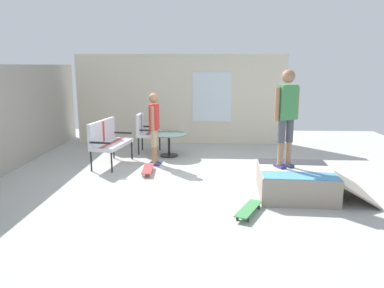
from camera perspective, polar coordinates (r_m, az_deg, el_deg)
name	(u,v)px	position (r m, az deg, el deg)	size (l,w,h in m)	color
ground_plane	(192,185)	(7.28, -0.01, -6.30)	(12.00, 12.00, 0.10)	#B2B2AD
house_facade	(181,99)	(10.77, -1.67, 6.86)	(0.23, 6.00, 2.54)	beige
skate_ramp	(297,182)	(6.79, 15.77, -5.56)	(1.41, 1.95, 0.48)	gray
patio_bench	(107,138)	(8.61, -12.86, 0.86)	(1.32, 0.75, 1.02)	black
patio_chair_near_house	(145,129)	(9.67, -7.26, 2.24)	(0.62, 0.55, 1.02)	black
patio_table	(169,140)	(9.26, -3.56, 0.57)	(0.90, 0.90, 0.57)	black
person_watching	(154,124)	(8.39, -5.82, 3.10)	(0.48, 0.25, 1.63)	navy
person_skater	(287,111)	(6.55, 14.31, 4.87)	(0.34, 0.44, 1.69)	navy
skateboard_by_bench	(148,169)	(7.93, -6.79, -3.82)	(0.81, 0.26, 0.10)	#B23838
skateboard_spare	(249,209)	(5.82, 8.68, -9.83)	(0.81, 0.51, 0.10)	#3F8C4C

